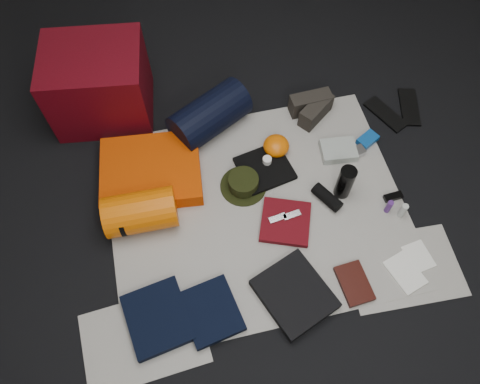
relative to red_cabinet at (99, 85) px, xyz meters
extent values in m
cube|color=black|center=(0.73, -0.88, -0.24)|extent=(4.50, 4.50, 0.02)
cube|color=#BCB8AD|center=(0.73, -0.88, -0.23)|extent=(1.60, 1.30, 0.01)
cube|color=#BCB8AD|center=(0.03, -1.43, -0.23)|extent=(0.61, 0.44, 0.00)
cube|color=#BCB8AD|center=(1.38, -1.38, -0.23)|extent=(0.60, 0.43, 0.00)
cube|color=#50050E|center=(0.00, 0.00, 0.00)|extent=(0.61, 0.53, 0.46)
cube|color=#C83C02|center=(0.20, -0.54, -0.17)|extent=(0.60, 0.51, 0.10)
cylinder|color=#D25703|center=(0.12, -0.82, -0.12)|extent=(0.38, 0.23, 0.22)
cylinder|color=black|center=(0.02, -0.82, -0.12)|extent=(0.02, 0.22, 0.22)
cylinder|color=black|center=(0.22, -0.82, -0.12)|extent=(0.02, 0.22, 0.22)
cylinder|color=black|center=(0.59, -0.28, -0.10)|extent=(0.52, 0.43, 0.24)
cylinder|color=black|center=(0.69, -0.73, -0.22)|extent=(0.33, 0.33, 0.01)
cylinder|color=black|center=(0.69, -0.73, -0.18)|extent=(0.17, 0.17, 0.08)
cube|color=#282520|center=(1.23, -0.35, -0.16)|extent=(0.25, 0.22, 0.12)
cube|color=#282520|center=(1.22, -0.28, -0.16)|extent=(0.25, 0.11, 0.13)
cube|color=black|center=(1.67, -0.43, -0.22)|extent=(0.22, 0.30, 0.02)
cube|color=black|center=(1.83, -0.41, -0.22)|extent=(0.18, 0.31, 0.02)
cube|color=black|center=(0.12, -1.36, -0.20)|extent=(0.34, 0.37, 0.05)
cube|color=black|center=(0.37, -1.39, -0.20)|extent=(0.30, 0.33, 0.05)
cube|color=black|center=(0.79, -1.40, -0.20)|extent=(0.41, 0.44, 0.06)
cube|color=black|center=(0.84, -0.65, -0.21)|extent=(0.33, 0.32, 0.03)
cube|color=#580910|center=(0.86, -1.00, -0.21)|extent=(0.34, 0.34, 0.03)
ellipsoid|color=#D25703|center=(0.93, -0.53, -0.17)|extent=(0.17, 0.17, 0.10)
cube|color=#969E96|center=(1.28, -0.63, -0.20)|extent=(0.22, 0.17, 0.05)
cylinder|color=black|center=(1.22, -0.89, -0.11)|extent=(0.10, 0.10, 0.22)
cylinder|color=black|center=(1.12, -0.92, -0.19)|extent=(0.15, 0.19, 0.07)
cube|color=#BBBBC1|center=(1.38, -0.67, -0.20)|extent=(0.12, 0.09, 0.04)
cube|color=#0E468E|center=(1.48, -0.60, -0.21)|extent=(0.15, 0.13, 0.04)
cylinder|color=#4A226F|center=(1.42, -1.05, -0.18)|extent=(0.03, 0.03, 0.09)
cylinder|color=#AFB4AF|center=(1.48, -1.10, -0.17)|extent=(0.05, 0.05, 0.10)
cube|color=black|center=(1.10, -1.41, -0.21)|extent=(0.15, 0.22, 0.03)
cube|color=white|center=(1.38, -1.41, -0.22)|extent=(0.19, 0.23, 0.01)
cube|color=white|center=(1.48, -1.35, -0.22)|extent=(0.14, 0.17, 0.01)
cube|color=black|center=(1.48, -0.99, -0.21)|extent=(0.11, 0.05, 0.03)
cube|color=#BBBBC1|center=(0.08, -1.45, -0.22)|extent=(0.09, 0.09, 0.01)
cylinder|color=white|center=(0.86, -0.62, -0.18)|extent=(0.05, 0.05, 0.03)
cube|color=#BBBBC1|center=(0.82, -0.98, -0.18)|extent=(0.10, 0.05, 0.01)
cube|color=#BBBBC1|center=(0.90, -0.98, -0.18)|extent=(0.10, 0.05, 0.01)
camera|label=1|loc=(0.38, -1.99, 2.07)|focal=35.00mm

